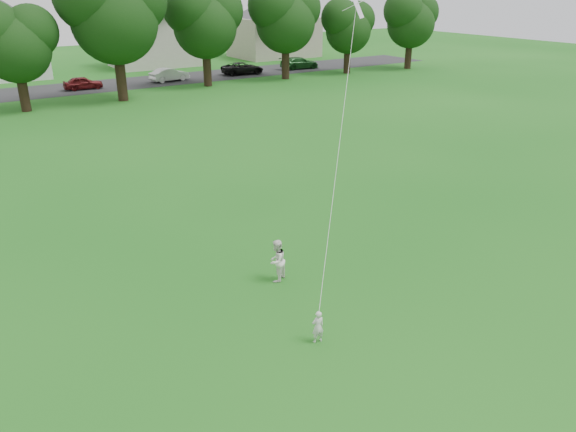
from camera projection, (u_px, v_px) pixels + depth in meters
ground at (291, 324)px, 15.63m from camera, size 160.00×160.00×0.00m
street at (20, 94)px, 47.99m from camera, size 90.00×7.00×0.01m
toddler at (318, 327)px, 14.69m from camera, size 0.37×0.27×0.93m
older_boy at (277, 261)px, 17.67m from camera, size 0.85×0.79×1.39m
kite at (340, 136)px, 17.51m from camera, size 3.86×3.96×12.07m
tree_row at (51, 23)px, 41.38m from camera, size 80.20×8.64×10.88m
parked_cars at (48, 86)px, 48.11m from camera, size 63.54×2.40×1.27m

